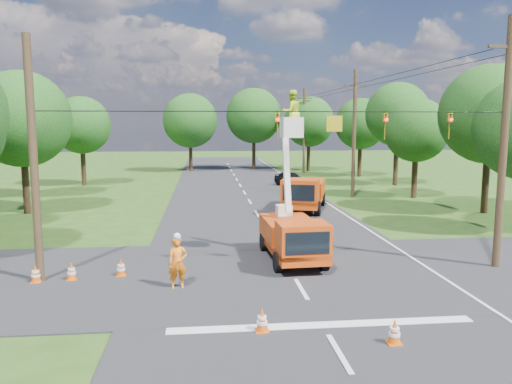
{
  "coord_description": "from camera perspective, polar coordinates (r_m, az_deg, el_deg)",
  "views": [
    {
      "loc": [
        -3.36,
        -16.74,
        5.86
      ],
      "look_at": [
        -0.91,
        6.76,
        2.6
      ],
      "focal_mm": 35.0,
      "sensor_mm": 36.0,
      "label": 1
    }
  ],
  "objects": [
    {
      "name": "pole_right_far",
      "position": [
        59.93,
        5.51,
        7.09
      ],
      "size": [
        1.8,
        0.3,
        10.0
      ],
      "color": "#4C3823",
      "rests_on": "ground"
    },
    {
      "name": "traffic_cone_3",
      "position": [
        29.47,
        5.14,
        -2.93
      ],
      "size": [
        0.38,
        0.38,
        0.71
      ],
      "color": "#DB530B",
      "rests_on": "ground"
    },
    {
      "name": "traffic_cone_0",
      "position": [
        14.49,
        0.69,
        -14.45
      ],
      "size": [
        0.38,
        0.38,
        0.71
      ],
      "color": "#DB530B",
      "rests_on": "ground"
    },
    {
      "name": "tree_left_e",
      "position": [
        42.91,
        -24.45,
        8.0
      ],
      "size": [
        5.8,
        5.8,
        9.41
      ],
      "color": "#382616",
      "rests_on": "ground"
    },
    {
      "name": "tree_right_b",
      "position": [
        35.81,
        25.16,
        8.04
      ],
      "size": [
        6.4,
        6.4,
        9.65
      ],
      "color": "#382616",
      "rests_on": "ground"
    },
    {
      "name": "tree_right_c",
      "position": [
        41.22,
        17.87,
        6.72
      ],
      "size": [
        5.0,
        5.0,
        7.83
      ],
      "color": "#382616",
      "rests_on": "ground"
    },
    {
      "name": "tree_right_d",
      "position": [
        49.22,
        15.88,
        8.51
      ],
      "size": [
        6.0,
        6.0,
        9.7
      ],
      "color": "#382616",
      "rests_on": "ground"
    },
    {
      "name": "traffic_cone_5",
      "position": [
        20.15,
        -20.34,
        -8.49
      ],
      "size": [
        0.38,
        0.38,
        0.71
      ],
      "color": "#DB530B",
      "rests_on": "ground"
    },
    {
      "name": "ground_worker",
      "position": [
        18.1,
        -8.94,
        -8.0
      ],
      "size": [
        0.75,
        0.56,
        1.88
      ],
      "primitive_type": "imported",
      "rotation": [
        0.0,
        0.0,
        0.17
      ],
      "color": "#F45814",
      "rests_on": "ground"
    },
    {
      "name": "road_main",
      "position": [
        37.36,
        -0.71,
        -1.17
      ],
      "size": [
        12.0,
        100.0,
        0.06
      ],
      "primitive_type": "cube",
      "color": "black",
      "rests_on": "ground"
    },
    {
      "name": "stop_bar",
      "position": [
        15.13,
        7.61,
        -14.99
      ],
      "size": [
        9.0,
        0.45,
        0.02
      ],
      "primitive_type": "cube",
      "color": "silver",
      "rests_on": "ground"
    },
    {
      "name": "traffic_cone_2",
      "position": [
        24.65,
        2.57,
        -5.05
      ],
      "size": [
        0.38,
        0.38,
        0.71
      ],
      "color": "#DB530B",
      "rests_on": "ground"
    },
    {
      "name": "second_truck",
      "position": [
        33.7,
        5.48,
        -0.09
      ],
      "size": [
        4.11,
        6.68,
        2.35
      ],
      "rotation": [
        0.0,
        0.0,
        -0.31
      ],
      "color": "#C33F0D",
      "rests_on": "ground"
    },
    {
      "name": "pole_left",
      "position": [
        19.77,
        -24.07,
        3.23
      ],
      "size": [
        0.3,
        0.3,
        9.0
      ],
      "color": "#4C3823",
      "rests_on": "ground"
    },
    {
      "name": "road_cross",
      "position": [
        19.92,
        4.08,
        -9.27
      ],
      "size": [
        56.0,
        10.0,
        0.07
      ],
      "primitive_type": "cube",
      "color": "black",
      "rests_on": "ground"
    },
    {
      "name": "pole_right_near",
      "position": [
        22.19,
        26.47,
        5.09
      ],
      "size": [
        1.8,
        0.3,
        10.0
      ],
      "color": "#4C3823",
      "rests_on": "ground"
    },
    {
      "name": "distant_car",
      "position": [
        46.78,
        3.95,
        1.49
      ],
      "size": [
        2.92,
        4.39,
        1.39
      ],
      "primitive_type": "imported",
      "rotation": [
        0.0,
        0.0,
        0.34
      ],
      "color": "black",
      "rests_on": "ground"
    },
    {
      "name": "tree_far_c",
      "position": [
        62.09,
        6.07,
        7.99
      ],
      "size": [
        6.2,
        6.2,
        9.18
      ],
      "color": "#382616",
      "rests_on": "ground"
    },
    {
      "name": "tree_left_f",
      "position": [
        50.07,
        -19.31,
        7.22
      ],
      "size": [
        5.4,
        5.4,
        8.4
      ],
      "color": "#382616",
      "rests_on": "ground"
    },
    {
      "name": "traffic_cone_6",
      "position": [
        20.32,
        -23.88,
        -8.54
      ],
      "size": [
        0.38,
        0.38,
        0.71
      ],
      "color": "#DB530B",
      "rests_on": "ground"
    },
    {
      "name": "ground",
      "position": [
        37.36,
        -0.71,
        -1.17
      ],
      "size": [
        140.0,
        140.0,
        0.0
      ],
      "primitive_type": "plane",
      "color": "#254615",
      "rests_on": "ground"
    },
    {
      "name": "traffic_cone_7",
      "position": [
        34.2,
        5.34,
        -1.44
      ],
      "size": [
        0.38,
        0.38,
        0.71
      ],
      "color": "#DB530B",
      "rests_on": "ground"
    },
    {
      "name": "tree_left_d",
      "position": [
        35.7,
        -25.21,
        7.54
      ],
      "size": [
        6.2,
        6.2,
        9.24
      ],
      "color": "#382616",
      "rests_on": "ground"
    },
    {
      "name": "bucket_truck",
      "position": [
        21.32,
        4.21,
        -3.65
      ],
      "size": [
        2.36,
        5.48,
        7.24
      ],
      "rotation": [
        0.0,
        0.0,
        0.05
      ],
      "color": "#C33F0D",
      "rests_on": "ground"
    },
    {
      "name": "traffic_cone_1",
      "position": [
        14.25,
        15.54,
        -15.14
      ],
      "size": [
        0.38,
        0.38,
        0.71
      ],
      "color": "#DB530B",
      "rests_on": "ground"
    },
    {
      "name": "tree_far_a",
      "position": [
        61.77,
        -7.54,
        8.09
      ],
      "size": [
        6.6,
        6.6,
        9.5
      ],
      "color": "#382616",
      "rests_on": "ground"
    },
    {
      "name": "edge_line",
      "position": [
        38.27,
        7.67,
        -1.03
      ],
      "size": [
        0.12,
        90.0,
        0.02
      ],
      "primitive_type": "cube",
      "color": "silver",
      "rests_on": "ground"
    },
    {
      "name": "pole_right_mid",
      "position": [
        40.52,
        11.15,
        6.64
      ],
      "size": [
        1.8,
        0.3,
        10.0
      ],
      "color": "#4C3823",
      "rests_on": "ground"
    },
    {
      "name": "tree_far_b",
      "position": [
        64.07,
        -0.25,
        8.7
      ],
      "size": [
        7.0,
        7.0,
        10.32
      ],
      "color": "#382616",
      "rests_on": "ground"
    },
    {
      "name": "traffic_cone_4",
      "position": [
        20.07,
        -15.17,
        -8.33
      ],
      "size": [
        0.38,
        0.38,
        0.71
      ],
      "color": "#DB530B",
      "rests_on": "ground"
    },
    {
      "name": "tree_right_e",
      "position": [
        56.42,
        11.87,
        7.64
      ],
      "size": [
        5.6,
        5.6,
        8.63
      ],
      "color": "#382616",
      "rests_on": "ground"
    },
    {
      "name": "signal_span",
      "position": [
        19.55,
        10.75,
        7.78
      ],
      "size": [
        18.0,
        0.29,
        1.07
      ],
      "color": "black",
      "rests_on": "ground"
    }
  ]
}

